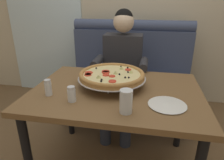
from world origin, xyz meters
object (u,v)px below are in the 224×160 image
at_px(pizza, 112,75).
at_px(drinking_glass, 126,103).
at_px(diner_main, 122,66).
at_px(shaker_pepper_flakes, 72,95).
at_px(booth_bench, 129,84).
at_px(dining_table, 116,100).
at_px(shaker_oregano, 48,89).
at_px(plate_near_left, 167,104).

relative_size(pizza, drinking_glass, 3.58).
bearing_deg(diner_main, pizza, -89.10).
bearing_deg(shaker_pepper_flakes, booth_bench, 77.63).
xyz_separation_m(dining_table, drinking_glass, (0.11, -0.31, 0.15)).
relative_size(shaker_oregano, plate_near_left, 0.47).
bearing_deg(booth_bench, shaker_pepper_flakes, -102.37).
bearing_deg(plate_near_left, diner_main, 116.28).
relative_size(booth_bench, dining_table, 1.17).
bearing_deg(drinking_glass, pizza, 112.60).
height_order(plate_near_left, drinking_glass, drinking_glass).
bearing_deg(shaker_pepper_flakes, dining_table, 43.04).
distance_m(dining_table, pizza, 0.19).
bearing_deg(drinking_glass, dining_table, 109.52).
bearing_deg(booth_bench, pizza, -92.96).
distance_m(shaker_oregano, drinking_glass, 0.57).
distance_m(booth_bench, shaker_oregano, 1.25).
distance_m(diner_main, drinking_glass, 0.98).
bearing_deg(pizza, shaker_pepper_flakes, -125.13).
xyz_separation_m(plate_near_left, drinking_glass, (-0.25, -0.13, 0.05)).
height_order(diner_main, drinking_glass, diner_main).
height_order(shaker_pepper_flakes, drinking_glass, drinking_glass).
distance_m(diner_main, pizza, 0.60).
distance_m(dining_table, shaker_pepper_flakes, 0.37).
xyz_separation_m(dining_table, plate_near_left, (0.36, -0.18, 0.10)).
relative_size(dining_table, shaker_oregano, 10.87).
height_order(pizza, shaker_oregano, pizza).
bearing_deg(shaker_pepper_flakes, shaker_oregano, 163.30).
bearing_deg(diner_main, plate_near_left, -63.72).
xyz_separation_m(dining_table, pizza, (-0.04, 0.06, 0.18)).
bearing_deg(shaker_oregano, diner_main, 64.73).
relative_size(booth_bench, diner_main, 1.14).
bearing_deg(pizza, diner_main, 90.90).
bearing_deg(booth_bench, dining_table, -90.00).
distance_m(pizza, shaker_oregano, 0.47).
height_order(dining_table, diner_main, diner_main).
bearing_deg(shaker_oregano, shaker_pepper_flakes, -16.70).
distance_m(dining_table, diner_main, 0.66).
relative_size(plate_near_left, drinking_glass, 1.68).
bearing_deg(booth_bench, diner_main, -101.40).
bearing_deg(shaker_pepper_flakes, pizza, 54.87).
relative_size(dining_table, shaker_pepper_flakes, 11.94).
height_order(dining_table, plate_near_left, plate_near_left).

